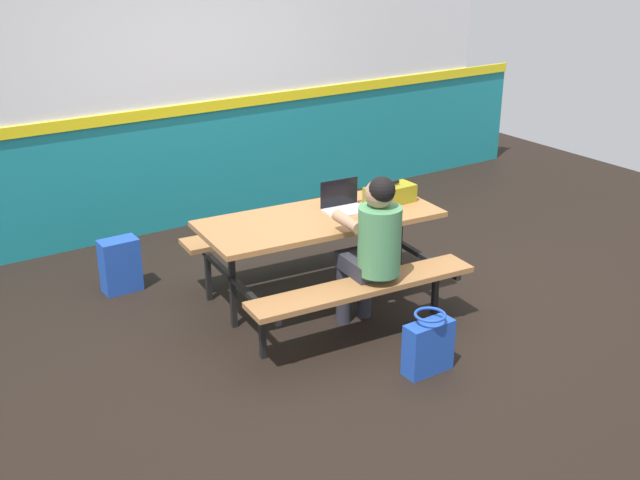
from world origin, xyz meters
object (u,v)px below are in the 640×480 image
Objects in this scene: picnic_table_main at (320,237)px; student_nearer at (373,243)px; laptop_silver at (343,204)px; backpack_dark at (120,265)px; tote_bag_bright at (428,346)px; toolbox_grey at (390,195)px.

student_nearer is at bearing -83.20° from picnic_table_main.
laptop_silver is at bearing 4.34° from picnic_table_main.
backpack_dark is at bearing 136.44° from picnic_table_main.
student_nearer is at bearing 89.12° from tote_bag_bright.
student_nearer is 0.81m from tote_bag_bright.
student_nearer is at bearing -137.05° from toolbox_grey.
backpack_dark reaches higher than tote_bag_bright.
laptop_silver is (0.16, 0.58, 0.08)m from student_nearer.
backpack_dark is at bearing 118.12° from tote_bag_bright.
tote_bag_bright is at bearing -97.88° from laptop_silver.
backpack_dark is (-1.18, 1.12, -0.36)m from picnic_table_main.
picnic_table_main is at bearing 92.76° from tote_bag_bright.
toolbox_grey reaches higher than picnic_table_main.
picnic_table_main reaches higher than backpack_dark.
student_nearer is 2.16m from backpack_dark.
laptop_silver is 0.79× the size of tote_bag_bright.
toolbox_grey is at bearing 42.95° from student_nearer.
toolbox_grey reaches higher than tote_bag_bright.
laptop_silver is 0.77× the size of backpack_dark.
student_nearer is at bearing -105.19° from laptop_silver.
toolbox_grey is at bearing -33.29° from backpack_dark.
backpack_dark is (-1.80, 1.18, -0.60)m from toolbox_grey.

